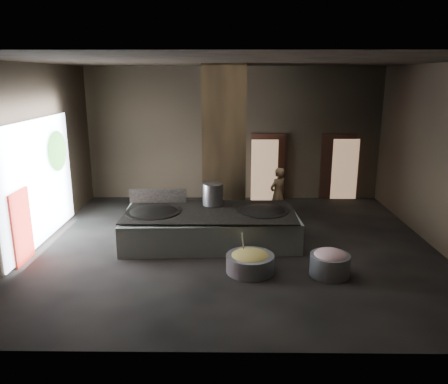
{
  "coord_description": "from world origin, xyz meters",
  "views": [
    {
      "loc": [
        -0.17,
        -10.43,
        4.16
      ],
      "look_at": [
        -0.29,
        0.56,
        1.25
      ],
      "focal_mm": 35.0,
      "sensor_mm": 36.0,
      "label": 1
    }
  ],
  "objects_px": {
    "veg_basin": "(250,263)",
    "cook": "(278,194)",
    "wok_left": "(153,215)",
    "wok_right": "(263,214)",
    "meat_basin": "(330,265)",
    "stock_pot": "(213,194)",
    "hearth_platform": "(210,228)"
  },
  "relations": [
    {
      "from": "cook",
      "to": "wok_left",
      "type": "bearing_deg",
      "value": -10.56
    },
    {
      "from": "hearth_platform",
      "to": "meat_basin",
      "type": "xyz_separation_m",
      "value": [
        2.66,
        -1.95,
        -0.15
      ]
    },
    {
      "from": "hearth_platform",
      "to": "stock_pot",
      "type": "bearing_deg",
      "value": 81.7
    },
    {
      "from": "cook",
      "to": "wok_right",
      "type": "bearing_deg",
      "value": 32.7
    },
    {
      "from": "wok_left",
      "to": "veg_basin",
      "type": "height_order",
      "value": "wok_left"
    },
    {
      "from": "wok_right",
      "to": "stock_pot",
      "type": "xyz_separation_m",
      "value": [
        -1.3,
        0.5,
        0.38
      ]
    },
    {
      "from": "wok_left",
      "to": "veg_basin",
      "type": "relative_size",
      "value": 1.31
    },
    {
      "from": "wok_right",
      "to": "veg_basin",
      "type": "xyz_separation_m",
      "value": [
        -0.4,
        -1.84,
        -0.56
      ]
    },
    {
      "from": "veg_basin",
      "to": "meat_basin",
      "type": "relative_size",
      "value": 1.23
    },
    {
      "from": "hearth_platform",
      "to": "wok_left",
      "type": "bearing_deg",
      "value": 178.87
    },
    {
      "from": "stock_pot",
      "to": "cook",
      "type": "xyz_separation_m",
      "value": [
        1.87,
        1.22,
        -0.33
      ]
    },
    {
      "from": "wok_left",
      "to": "wok_right",
      "type": "height_order",
      "value": "wok_left"
    },
    {
      "from": "veg_basin",
      "to": "meat_basin",
      "type": "distance_m",
      "value": 1.72
    },
    {
      "from": "stock_pot",
      "to": "meat_basin",
      "type": "xyz_separation_m",
      "value": [
        2.61,
        -2.5,
        -0.89
      ]
    },
    {
      "from": "hearth_platform",
      "to": "veg_basin",
      "type": "distance_m",
      "value": 2.04
    },
    {
      "from": "wok_right",
      "to": "cook",
      "type": "relative_size",
      "value": 0.81
    },
    {
      "from": "wok_left",
      "to": "stock_pot",
      "type": "xyz_separation_m",
      "value": [
        1.5,
        0.6,
        0.38
      ]
    },
    {
      "from": "veg_basin",
      "to": "stock_pot",
      "type": "bearing_deg",
      "value": 111.02
    },
    {
      "from": "veg_basin",
      "to": "cook",
      "type": "bearing_deg",
      "value": 74.75
    },
    {
      "from": "wok_left",
      "to": "veg_basin",
      "type": "bearing_deg",
      "value": -35.97
    },
    {
      "from": "hearth_platform",
      "to": "cook",
      "type": "height_order",
      "value": "cook"
    },
    {
      "from": "stock_pot",
      "to": "veg_basin",
      "type": "distance_m",
      "value": 2.68
    },
    {
      "from": "cook",
      "to": "meat_basin",
      "type": "height_order",
      "value": "cook"
    },
    {
      "from": "hearth_platform",
      "to": "meat_basin",
      "type": "relative_size",
      "value": 5.15
    },
    {
      "from": "wok_left",
      "to": "cook",
      "type": "distance_m",
      "value": 3.83
    },
    {
      "from": "wok_right",
      "to": "veg_basin",
      "type": "bearing_deg",
      "value": -102.26
    },
    {
      "from": "wok_left",
      "to": "meat_basin",
      "type": "height_order",
      "value": "wok_left"
    },
    {
      "from": "hearth_platform",
      "to": "wok_right",
      "type": "relative_size",
      "value": 3.41
    },
    {
      "from": "wok_right",
      "to": "meat_basin",
      "type": "height_order",
      "value": "wok_right"
    },
    {
      "from": "stock_pot",
      "to": "meat_basin",
      "type": "relative_size",
      "value": 0.67
    },
    {
      "from": "wok_right",
      "to": "stock_pot",
      "type": "distance_m",
      "value": 1.44
    },
    {
      "from": "wok_left",
      "to": "meat_basin",
      "type": "distance_m",
      "value": 4.55
    }
  ]
}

